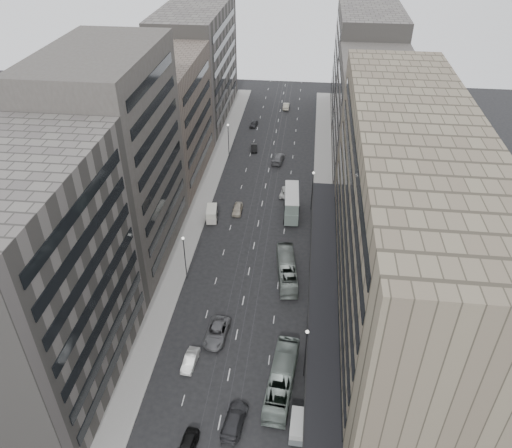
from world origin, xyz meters
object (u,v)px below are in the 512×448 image
at_px(double_decker, 292,203).
at_px(vw_microbus, 297,426).
at_px(bus_near, 282,379).
at_px(panel_van, 212,214).
at_px(sedan_2, 217,332).
at_px(bus_far, 287,270).
at_px(sedan_1, 190,360).
at_px(sedan_0, 187,446).

relative_size(double_decker, vw_microbus, 2.30).
distance_m(bus_near, panel_van, 39.59).
bearing_deg(bus_near, sedan_2, -32.66).
distance_m(bus_far, panel_van, 21.16).
bearing_deg(panel_van, bus_far, -52.02).
bearing_deg(panel_van, sedan_2, -85.35).
height_order(bus_far, sedan_1, bus_far).
bearing_deg(sedan_1, bus_far, 63.69).
height_order(bus_near, sedan_1, bus_near).
distance_m(bus_near, bus_far, 21.45).
xyz_separation_m(bus_near, sedan_1, (-12.27, 2.40, -0.99)).
xyz_separation_m(sedan_0, sedan_1, (-2.33, 11.98, -0.05)).
xyz_separation_m(double_decker, sedan_0, (-8.92, -49.43, -1.95)).
distance_m(bus_near, sedan_2, 12.27).
distance_m(bus_near, sedan_1, 12.55).
xyz_separation_m(bus_near, sedan_2, (-9.66, 7.52, -0.85)).
height_order(bus_near, sedan_2, bus_near).
xyz_separation_m(panel_van, sedan_0, (5.81, -45.90, -0.68)).
relative_size(double_decker, panel_van, 2.13).
bearing_deg(bus_far, sedan_2, 49.72).
distance_m(bus_far, sedan_0, 32.37).
bearing_deg(vw_microbus, double_decker, 96.12).
bearing_deg(sedan_2, vw_microbus, -44.35).
relative_size(vw_microbus, panel_van, 0.93).
distance_m(bus_near, vw_microbus, 6.39).
bearing_deg(double_decker, panel_van, -169.67).
height_order(bus_near, sedan_0, bus_near).
distance_m(bus_far, double_decker, 18.45).
distance_m(sedan_1, sedan_2, 5.75).
xyz_separation_m(panel_van, sedan_2, (6.11, -28.80, -0.59)).
bearing_deg(double_decker, vw_microbus, -89.07).
bearing_deg(bus_far, vw_microbus, 88.60).
height_order(bus_near, double_decker, double_decker).
bearing_deg(vw_microbus, panel_van, 115.11).
distance_m(double_decker, sedan_0, 50.27).
bearing_deg(panel_van, sedan_1, -91.44).
xyz_separation_m(bus_far, sedan_1, (-11.55, -19.03, -0.89)).
distance_m(bus_far, vw_microbus, 27.56).
bearing_deg(sedan_0, double_decker, 86.72).
distance_m(panel_van, sedan_1, 34.10).
distance_m(bus_near, double_decker, 39.88).
bearing_deg(sedan_2, bus_near, -33.70).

